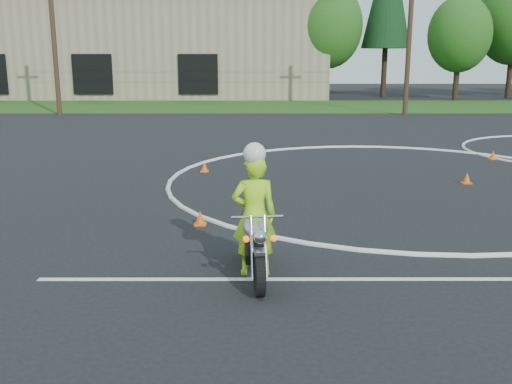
{
  "coord_description": "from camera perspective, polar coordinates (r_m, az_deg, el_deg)",
  "views": [
    {
      "loc": [
        -3.68,
        -12.15,
        3.32
      ],
      "look_at": [
        -3.67,
        -2.83,
        1.1
      ],
      "focal_mm": 40.0,
      "sensor_mm": 36.0,
      "label": 1
    }
  ],
  "objects": [
    {
      "name": "grass_strip",
      "position": [
        39.46,
        5.32,
        8.55
      ],
      "size": [
        120.0,
        10.0,
        0.02
      ],
      "primitive_type": "cube",
      "color": "#1E4714",
      "rests_on": "ground"
    },
    {
      "name": "utility_poles",
      "position": [
        34.32,
        15.17,
        16.1
      ],
      "size": [
        41.6,
        1.12,
        10.0
      ],
      "color": "#473321",
      "rests_on": "ground"
    },
    {
      "name": "treeline",
      "position": [
        50.38,
        22.34,
        16.21
      ],
      "size": [
        38.2,
        8.1,
        14.52
      ],
      "color": "#382619",
      "rests_on": "ground"
    },
    {
      "name": "ground",
      "position": [
        13.12,
        16.22,
        -1.8
      ],
      "size": [
        120.0,
        120.0,
        0.0
      ],
      "primitive_type": "plane",
      "color": "black",
      "rests_on": "ground"
    },
    {
      "name": "warehouse",
      "position": [
        54.07,
        -15.92,
        13.81
      ],
      "size": [
        41.0,
        17.0,
        8.3
      ],
      "color": "tan",
      "rests_on": "ground"
    },
    {
      "name": "primary_motorcycle",
      "position": [
        8.73,
        -0.12,
        -5.14
      ],
      "size": [
        0.75,
        2.13,
        1.12
      ],
      "rotation": [
        0.0,
        0.0,
        0.1
      ],
      "color": "black",
      "rests_on": "ground"
    },
    {
      "name": "rider_primary_grp",
      "position": [
        8.72,
        -0.17,
        -1.99
      ],
      "size": [
        0.73,
        0.52,
        2.08
      ],
      "rotation": [
        0.0,
        0.0,
        0.1
      ],
      "color": "#A8ED18",
      "rests_on": "ground"
    },
    {
      "name": "course_markings",
      "position": [
        17.82,
        19.1,
        1.95
      ],
      "size": [
        19.05,
        19.05,
        0.12
      ],
      "color": "silver",
      "rests_on": "ground"
    }
  ]
}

